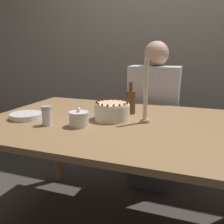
# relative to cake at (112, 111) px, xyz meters

# --- Properties ---
(wall_behind) EXTENTS (8.00, 0.05, 2.60)m
(wall_behind) POSITION_rel_cake_xyz_m (0.07, 1.37, 0.52)
(wall_behind) COLOR #ADA393
(wall_behind) RESTS_ON ground_plane
(dining_table) EXTENTS (1.58, 1.06, 0.73)m
(dining_table) POSITION_rel_cake_xyz_m (0.07, -0.03, -0.14)
(dining_table) COLOR #936D47
(dining_table) RESTS_ON ground_plane
(cake) EXTENTS (0.21, 0.21, 0.11)m
(cake) POSITION_rel_cake_xyz_m (0.00, 0.00, 0.00)
(cake) COLOR white
(cake) RESTS_ON dining_table
(sugar_bowl) EXTENTS (0.11, 0.11, 0.10)m
(sugar_bowl) POSITION_rel_cake_xyz_m (-0.12, -0.19, -0.01)
(sugar_bowl) COLOR white
(sugar_bowl) RESTS_ON dining_table
(sugar_shaker) EXTENTS (0.06, 0.06, 0.11)m
(sugar_shaker) POSITION_rel_cake_xyz_m (-0.29, -0.23, 0.00)
(sugar_shaker) COLOR white
(sugar_shaker) RESTS_ON dining_table
(plate_stack) EXTENTS (0.19, 0.19, 0.03)m
(plate_stack) POSITION_rel_cake_xyz_m (-0.48, -0.16, -0.03)
(plate_stack) COLOR white
(plate_stack) RESTS_ON dining_table
(candle) EXTENTS (0.05, 0.05, 0.35)m
(candle) POSITION_rel_cake_xyz_m (0.19, 0.01, 0.10)
(candle) COLOR tan
(candle) RESTS_ON dining_table
(bottle) EXTENTS (0.06, 0.06, 0.20)m
(bottle) POSITION_rel_cake_xyz_m (0.06, 0.18, 0.03)
(bottle) COLOR brown
(bottle) RESTS_ON dining_table
(person_man_blue_shirt) EXTENTS (0.40, 0.34, 1.19)m
(person_man_blue_shirt) POSITION_rel_cake_xyz_m (0.11, 0.70, -0.26)
(person_man_blue_shirt) COLOR #595960
(person_man_blue_shirt) RESTS_ON ground_plane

